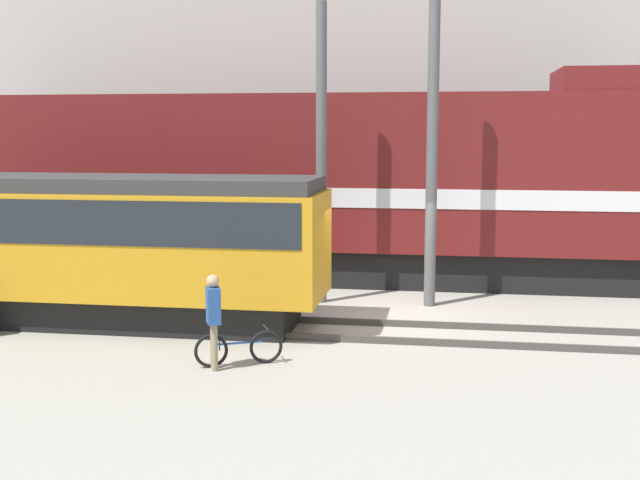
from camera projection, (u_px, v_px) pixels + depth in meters
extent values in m
plane|color=#9E998C|center=(385.00, 317.00, 18.01)|extent=(120.00, 120.00, 0.00)
cube|color=#47423D|center=(376.00, 340.00, 15.81)|extent=(60.00, 0.07, 0.14)
cube|color=#47423D|center=(382.00, 323.00, 17.22)|extent=(60.00, 0.07, 0.14)
cube|color=#47423D|center=(395.00, 284.00, 21.54)|extent=(60.00, 0.07, 0.14)
cube|color=#47423D|center=(399.00, 275.00, 22.94)|extent=(60.00, 0.07, 0.14)
cube|color=#B7B2A8|center=(414.00, 25.00, 28.91)|extent=(42.44, 6.00, 15.85)
cube|color=black|center=(273.00, 261.00, 22.74)|extent=(19.48, 2.55, 1.00)
cube|color=maroon|center=(272.00, 170.00, 22.39)|extent=(21.18, 3.00, 4.13)
cube|color=white|center=(272.00, 192.00, 22.47)|extent=(20.75, 3.04, 0.50)
cube|color=maroon|center=(616.00, 81.00, 20.63)|extent=(3.00, 2.85, 0.60)
cube|color=black|center=(81.00, 307.00, 17.51)|extent=(9.40, 2.00, 0.70)
cube|color=orange|center=(79.00, 241.00, 17.31)|extent=(10.69, 2.50, 2.21)
cube|color=#1E2328|center=(78.00, 215.00, 17.23)|extent=(10.26, 2.54, 0.90)
cube|color=#333333|center=(76.00, 183.00, 17.14)|extent=(10.47, 2.38, 0.30)
torus|color=black|center=(266.00, 347.00, 14.44)|extent=(0.58, 0.31, 0.61)
torus|color=black|center=(211.00, 351.00, 14.18)|extent=(0.58, 0.31, 0.61)
cylinder|color=#1E4C99|center=(239.00, 343.00, 14.30)|extent=(0.78, 0.38, 0.04)
cylinder|color=#1E4C99|center=(219.00, 343.00, 14.21)|extent=(0.03, 0.03, 0.27)
cylinder|color=#262626|center=(266.00, 328.00, 14.40)|extent=(0.20, 0.41, 0.02)
cylinder|color=#8C7A5B|center=(213.00, 345.00, 14.12)|extent=(0.11, 0.11, 0.83)
cylinder|color=#8C7A5B|center=(215.00, 348.00, 13.97)|extent=(0.11, 0.11, 0.83)
cube|color=#264C8C|center=(213.00, 305.00, 13.95)|extent=(0.35, 0.42, 0.64)
sphere|color=tan|center=(213.00, 281.00, 13.89)|extent=(0.23, 0.23, 0.23)
cylinder|color=#595959|center=(321.00, 155.00, 19.16)|extent=(0.26, 0.26, 7.17)
cylinder|color=#595959|center=(432.00, 150.00, 18.73)|extent=(0.27, 0.27, 7.45)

